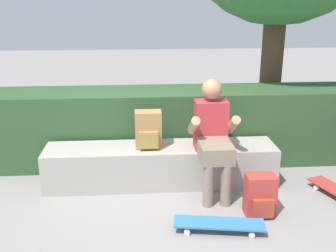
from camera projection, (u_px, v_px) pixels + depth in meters
The scene contains 7 objects.
ground_plane at pixel (163, 200), 4.03m from camera, with size 24.00×24.00×0.00m, color gray.
bench_main at pixel (161, 165), 4.34m from camera, with size 2.51×0.49×0.44m.
person_skater at pixel (213, 134), 4.04m from camera, with size 0.49×0.62×1.19m.
skateboard_near_person at pixel (219, 224), 3.48m from camera, with size 0.82×0.32×0.09m.
backpack_on_bench at pixel (148, 130), 4.19m from camera, with size 0.28×0.23×0.40m.
backpack_on_ground at pixel (260, 196), 3.72m from camera, with size 0.28×0.23×0.40m.
hedge_row at pixel (192, 125), 4.90m from camera, with size 6.25×0.68×0.91m.
Camera 1 is at (-0.21, -3.58, 1.99)m, focal length 42.14 mm.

